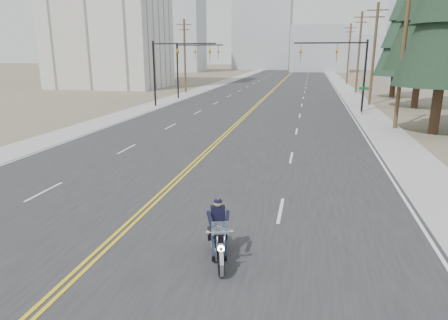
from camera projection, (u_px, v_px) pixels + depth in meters
ground_plane at (106, 247)px, 12.18m from camera, size 400.00×400.00×0.00m
road at (280, 83)px, 78.28m from camera, size 20.00×200.00×0.01m
sidewalk_left at (223, 82)px, 80.61m from camera, size 3.00×200.00×0.01m
sidewalk_right at (341, 84)px, 75.96m from camera, size 3.00×200.00×0.01m
traffic_mast_left at (171, 61)px, 42.94m from camera, size 7.10×0.26×7.00m
traffic_mast_right at (344, 61)px, 39.30m from camera, size 7.10×0.26×7.00m
traffic_mast_far at (190, 60)px, 50.57m from camera, size 6.10×0.26×7.00m
street_sign at (363, 96)px, 37.86m from camera, size 0.90×0.06×2.62m
utility_pole_b at (403, 50)px, 29.82m from camera, size 2.20×0.30×11.50m
utility_pole_c at (374, 53)px, 44.05m from camera, size 2.20×0.30×11.00m
utility_pole_d at (359, 51)px, 58.15m from camera, size 2.20×0.30×11.50m
utility_pole_e at (349, 53)px, 74.27m from camera, size 2.20×0.30×11.00m
utility_pole_left at (185, 55)px, 58.62m from camera, size 2.20×0.30×10.50m
haze_bldg_a at (180, 36)px, 125.01m from camera, size 14.00×12.00×22.00m
haze_bldg_b at (319, 49)px, 126.79m from camera, size 18.00×14.00×14.00m
haze_bldg_c at (445, 40)px, 105.64m from camera, size 16.00×12.00×18.00m
haze_bldg_d at (263, 32)px, 143.45m from camera, size 20.00×15.00×26.00m
haze_bldg_e at (365, 52)px, 147.22m from camera, size 14.00×14.00×12.00m
haze_bldg_f at (154, 47)px, 142.99m from camera, size 12.00×12.00×16.00m
motorcyclist at (219, 232)px, 11.19m from camera, size 1.56×2.42×1.75m
conifer_far at (399, 33)px, 50.93m from camera, size 5.33×5.33×14.26m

